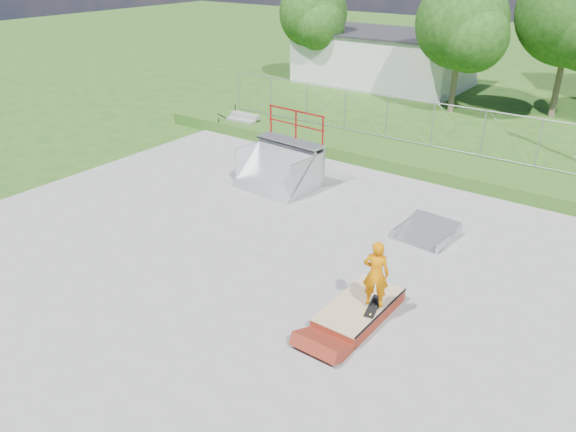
% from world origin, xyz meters
% --- Properties ---
extents(ground, '(120.00, 120.00, 0.00)m').
position_xyz_m(ground, '(0.00, 0.00, 0.00)').
color(ground, '#275317').
rests_on(ground, ground).
extents(concrete_pad, '(20.00, 16.00, 0.04)m').
position_xyz_m(concrete_pad, '(0.00, 0.00, 0.02)').
color(concrete_pad, gray).
rests_on(concrete_pad, ground).
extents(grass_berm, '(24.00, 3.00, 0.50)m').
position_xyz_m(grass_berm, '(0.00, 9.50, 0.25)').
color(grass_berm, '#275317').
rests_on(grass_berm, ground).
extents(grind_box, '(1.19, 2.39, 0.35)m').
position_xyz_m(grind_box, '(3.02, -0.60, 0.18)').
color(grind_box, maroon).
rests_on(grind_box, concrete_pad).
extents(quarter_pipe, '(2.73, 2.37, 2.57)m').
position_xyz_m(quarter_pipe, '(-3.16, 4.49, 1.29)').
color(quarter_pipe, '#AEB1B6').
rests_on(quarter_pipe, concrete_pad).
extents(flat_bank_ramp, '(1.58, 1.67, 0.45)m').
position_xyz_m(flat_bank_ramp, '(2.71, 3.90, 0.22)').
color(flat_bank_ramp, '#AEB1B6').
rests_on(flat_bank_ramp, concrete_pad).
extents(skateboard, '(0.37, 0.82, 0.13)m').
position_xyz_m(skateboard, '(3.36, -0.59, 0.40)').
color(skateboard, black).
rests_on(skateboard, grind_box).
extents(skater, '(0.67, 0.55, 1.59)m').
position_xyz_m(skater, '(3.36, -0.59, 1.19)').
color(skater, '#D06C00').
rests_on(skater, grind_box).
extents(concrete_stairs, '(1.50, 1.60, 0.80)m').
position_xyz_m(concrete_stairs, '(-8.50, 8.70, 0.40)').
color(concrete_stairs, gray).
rests_on(concrete_stairs, ground).
extents(chain_link_fence, '(20.00, 0.06, 1.80)m').
position_xyz_m(chain_link_fence, '(0.00, 10.50, 1.40)').
color(chain_link_fence, gray).
rests_on(chain_link_fence, grass_berm).
extents(utility_building_flat, '(10.00, 6.00, 3.00)m').
position_xyz_m(utility_building_flat, '(-8.00, 22.00, 1.50)').
color(utility_building_flat, silver).
rests_on(utility_building_flat, ground).
extents(tree_left_near, '(4.76, 4.48, 6.65)m').
position_xyz_m(tree_left_near, '(-1.75, 17.83, 4.24)').
color(tree_left_near, brown).
rests_on(tree_left_near, ground).
extents(tree_left_far, '(4.42, 4.16, 6.18)m').
position_xyz_m(tree_left_far, '(-11.77, 19.85, 3.94)').
color(tree_left_far, brown).
rests_on(tree_left_far, ground).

